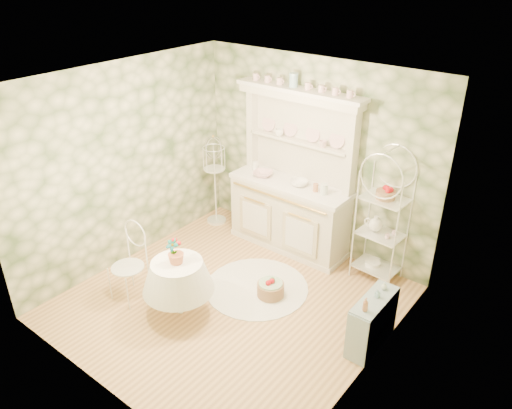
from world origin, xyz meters
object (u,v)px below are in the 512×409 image
Objects in this scene: kitchen_dresser at (291,174)px; birdcage_stand at (215,182)px; round_table at (179,287)px; floor_basket at (271,288)px; bakers_rack at (383,213)px; side_shelf at (372,324)px; cafe_chair at (128,268)px.

kitchen_dresser is 1.65× the size of birdcage_stand.
floor_basket is (0.65, 0.92, -0.26)m from round_table.
floor_basket is (1.82, -1.00, -0.58)m from birdcage_stand.
kitchen_dresser reaches higher than round_table.
round_table reaches higher than floor_basket.
bakers_rack is 2.68m from birdcage_stand.
birdcage_stand is at bearing -174.74° from kitchen_dresser.
bakers_rack is at bearing 116.20° from side_shelf.
bakers_rack is 1.48m from side_shelf.
bakers_rack is at bearing 4.20° from birdcage_stand.
round_table is at bearing -120.98° from bakers_rack.
birdcage_stand is (-2.66, -0.20, -0.26)m from bakers_rack.
kitchen_dresser is at bearing 5.26° from birdcage_stand.
kitchen_dresser reaches higher than floor_basket.
kitchen_dresser is 2.36m from side_shelf.
round_table is at bearing -58.85° from birdcage_stand.
birdcage_stand reaches higher than cafe_chair.
side_shelf is 2.93m from cafe_chair.
round_table is 0.72m from cafe_chair.
bakers_rack is 2.60× the size of round_table.
kitchen_dresser is 1.39m from birdcage_stand.
bakers_rack is at bearing 54.77° from floor_basket.
floor_basket is at bearing 54.70° from round_table.
cafe_chair is 0.64× the size of birdcage_stand.
kitchen_dresser reaches higher than birdcage_stand.
bakers_rack reaches higher than side_shelf.
round_table is 0.53× the size of birdcage_stand.
side_shelf is 1.93× the size of floor_basket.
bakers_rack is 1.38× the size of birdcage_stand.
floor_basket is (-1.37, 0.01, -0.17)m from side_shelf.
cafe_chair is (-2.19, -2.29, -0.52)m from bakers_rack.
kitchen_dresser reaches higher than cafe_chair.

